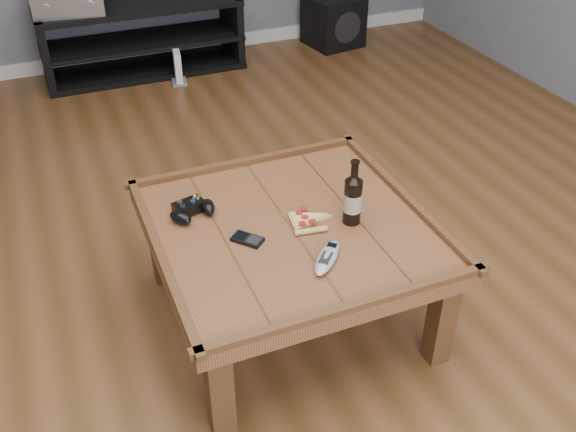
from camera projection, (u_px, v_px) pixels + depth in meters
name	position (u px, v px, depth m)	size (l,w,h in m)	color
ground	(290.00, 315.00, 2.62)	(6.00, 6.00, 0.00)	#4D3116
baseboard	(139.00, 54.00, 4.85)	(5.00, 0.02, 0.10)	silver
coffee_table	(290.00, 239.00, 2.40)	(1.03, 1.03, 0.48)	#552C18
media_console	(142.00, 39.00, 4.56)	(1.40, 0.45, 0.50)	black
beer_bottle	(353.00, 198.00, 2.33)	(0.07, 0.07, 0.26)	black
game_controller	(192.00, 210.00, 2.41)	(0.19, 0.16, 0.05)	black
pizza_slice	(306.00, 221.00, 2.38)	(0.16, 0.23, 0.02)	tan
smartphone	(247.00, 239.00, 2.29)	(0.12, 0.12, 0.01)	black
remote_control	(327.00, 257.00, 2.19)	(0.18, 0.19, 0.03)	#9599A2
subwoofer	(333.00, 21.00, 5.05)	(0.44, 0.44, 0.38)	black
game_console	(178.00, 68.00, 4.49)	(0.13, 0.19, 0.23)	slate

